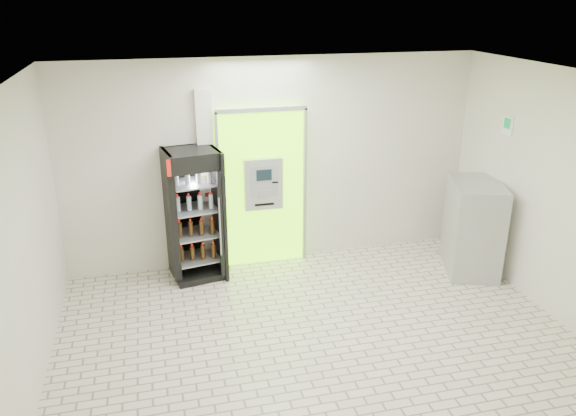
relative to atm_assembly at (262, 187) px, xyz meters
name	(u,v)px	position (x,y,z in m)	size (l,w,h in m)	color
ground	(324,350)	(0.20, -2.41, -1.17)	(6.00, 6.00, 0.00)	beige
room_shell	(328,197)	(0.20, -2.41, 0.67)	(6.00, 6.00, 6.00)	silver
atm_assembly	(262,187)	(0.00, 0.00, 0.00)	(1.30, 0.24, 2.33)	#78F109
pillar	(207,182)	(-0.78, 0.04, 0.13)	(0.22, 0.11, 2.60)	silver
beverage_cooler	(195,217)	(-1.00, -0.22, -0.28)	(0.80, 0.75, 1.85)	black
steel_cabinet	(473,227)	(2.86, -1.01, -0.51)	(0.97, 1.16, 1.33)	#A5A7AC
exit_sign	(508,125)	(3.19, -1.01, 0.95)	(0.02, 0.22, 0.26)	white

